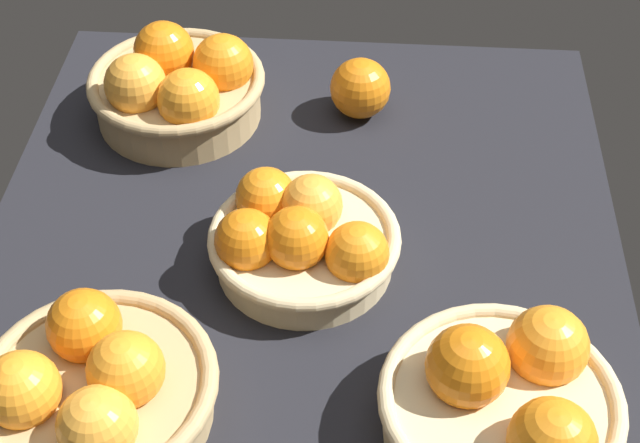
{
  "coord_description": "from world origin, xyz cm",
  "views": [
    {
      "loc": [
        73.19,
        7.35,
        79.48
      ],
      "look_at": [
        -0.82,
        2.11,
        7.0
      ],
      "focal_mm": 53.31,
      "sensor_mm": 36.0,
      "label": 1
    }
  ],
  "objects_px": {
    "basket_center": "(301,238)",
    "basket_far_right": "(505,404)",
    "basket_near_left": "(178,87)",
    "basket_near_right": "(94,389)",
    "loose_orange_front_gap": "(360,88)"
  },
  "relations": [
    {
      "from": "basket_far_right",
      "to": "basket_near_left",
      "type": "xyz_separation_m",
      "value": [
        -0.45,
        -0.38,
        0.0
      ]
    },
    {
      "from": "basket_center",
      "to": "basket_far_right",
      "type": "height_order",
      "value": "basket_far_right"
    },
    {
      "from": "basket_center",
      "to": "loose_orange_front_gap",
      "type": "xyz_separation_m",
      "value": [
        -0.27,
        0.05,
        0.0
      ]
    },
    {
      "from": "loose_orange_front_gap",
      "to": "basket_near_right",
      "type": "bearing_deg",
      "value": -24.98
    },
    {
      "from": "basket_center",
      "to": "basket_near_left",
      "type": "distance_m",
      "value": 0.3
    },
    {
      "from": "basket_center",
      "to": "loose_orange_front_gap",
      "type": "bearing_deg",
      "value": 169.08
    },
    {
      "from": "basket_near_right",
      "to": "basket_center",
      "type": "bearing_deg",
      "value": 140.72
    },
    {
      "from": "basket_near_right",
      "to": "basket_far_right",
      "type": "bearing_deg",
      "value": 91.26
    },
    {
      "from": "basket_center",
      "to": "basket_far_right",
      "type": "distance_m",
      "value": 0.29
    },
    {
      "from": "basket_far_right",
      "to": "basket_near_left",
      "type": "bearing_deg",
      "value": -139.84
    },
    {
      "from": "basket_far_right",
      "to": "basket_near_right",
      "type": "relative_size",
      "value": 0.99
    },
    {
      "from": "basket_center",
      "to": "basket_near_left",
      "type": "bearing_deg",
      "value": -144.38
    },
    {
      "from": "basket_near_right",
      "to": "basket_near_left",
      "type": "relative_size",
      "value": 1.01
    },
    {
      "from": "basket_center",
      "to": "loose_orange_front_gap",
      "type": "relative_size",
      "value": 2.68
    },
    {
      "from": "basket_near_right",
      "to": "loose_orange_front_gap",
      "type": "xyz_separation_m",
      "value": [
        -0.49,
        0.23,
        -0.0
      ]
    }
  ]
}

